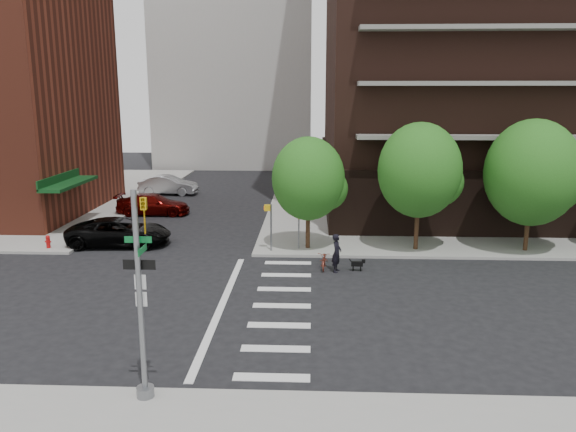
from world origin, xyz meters
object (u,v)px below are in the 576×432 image
at_px(parked_car_silver, 169,185).
at_px(scooter, 324,260).
at_px(parked_car_black, 119,232).
at_px(dog_walker, 337,253).
at_px(fire_hydrant, 48,241).
at_px(parked_car_maroon, 153,204).
at_px(traffic_signal, 142,313).

bearing_deg(parked_car_silver, scooter, -143.68).
bearing_deg(parked_car_black, dog_walker, -112.13).
height_order(fire_hydrant, dog_walker, dog_walker).
height_order(parked_car_maroon, parked_car_silver, parked_car_silver).
bearing_deg(parked_car_silver, parked_car_black, -171.62).
height_order(parked_car_silver, scooter, parked_car_silver).
relative_size(fire_hydrant, parked_car_maroon, 0.14).
distance_m(fire_hydrant, parked_car_maroon, 10.14).
relative_size(parked_car_silver, scooter, 2.89).
xyz_separation_m(fire_hydrant, parked_car_maroon, (3.25, 9.61, 0.20)).
xyz_separation_m(traffic_signal, parked_car_maroon, (-6.78, 24.90, -1.94)).
bearing_deg(scooter, traffic_signal, -108.92).
distance_m(fire_hydrant, parked_car_silver, 17.96).
relative_size(traffic_signal, fire_hydrant, 8.20).
bearing_deg(parked_car_maroon, parked_car_silver, 6.14).
bearing_deg(parked_car_maroon, scooter, -135.74).
xyz_separation_m(parked_car_maroon, scooter, (12.10, -12.21, -0.30)).
relative_size(parked_car_maroon, parked_car_silver, 1.04).
height_order(parked_car_black, parked_car_silver, parked_car_silver).
bearing_deg(traffic_signal, parked_car_silver, 103.14).
height_order(traffic_signal, parked_car_silver, traffic_signal).
distance_m(traffic_signal, dog_walker, 13.65).
distance_m(parked_car_black, parked_car_silver, 16.67).
distance_m(parked_car_silver, scooter, 24.24).
bearing_deg(dog_walker, traffic_signal, 169.40).
height_order(traffic_signal, parked_car_maroon, traffic_signal).
xyz_separation_m(parked_car_silver, scooter, (13.06, -20.42, -0.37)).
bearing_deg(parked_car_silver, dog_walker, -143.17).
distance_m(parked_car_black, parked_car_maroon, 8.42).
distance_m(fire_hydrant, dog_walker, 16.26).
distance_m(parked_car_maroon, parked_car_silver, 8.26).
height_order(parked_car_maroon, dog_walker, dog_walker).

